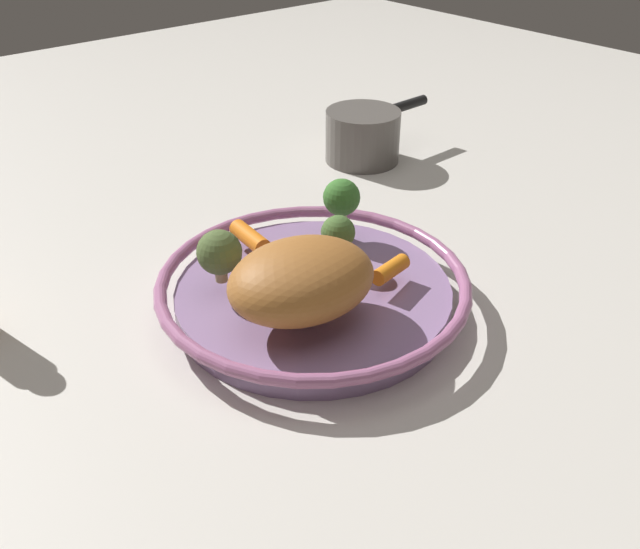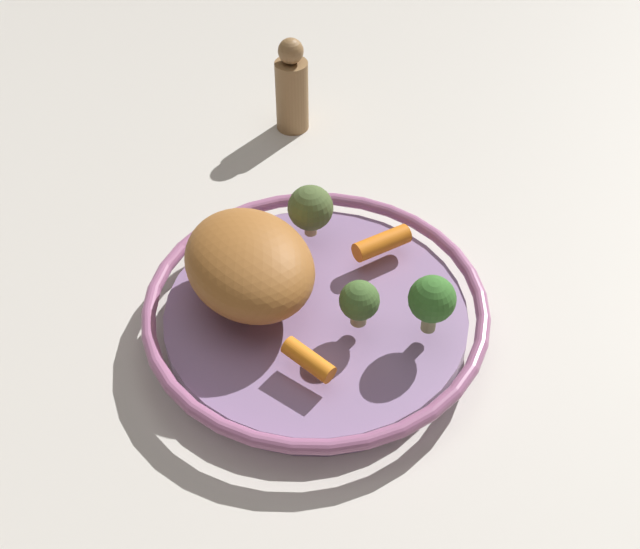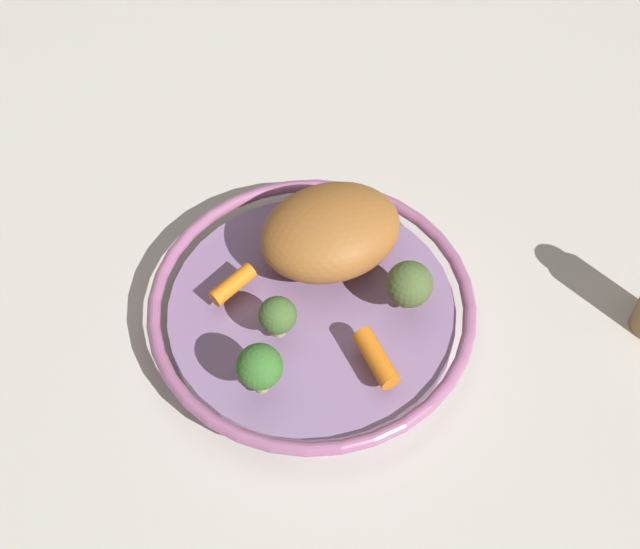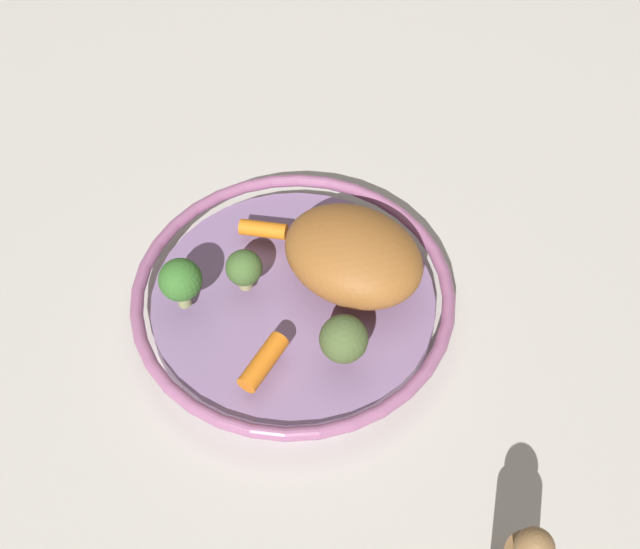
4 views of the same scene
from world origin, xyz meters
The scene contains 8 objects.
ground_plane centered at (0.00, 0.00, 0.00)m, with size 2.51×2.51×0.00m, color beige.
serving_bowl centered at (0.00, 0.00, 0.02)m, with size 0.33×0.33×0.04m.
roast_chicken_piece centered at (0.04, -0.05, 0.08)m, with size 0.15×0.12×0.07m, color #A0612B.
baby_carrot_center centered at (-0.09, -0.01, 0.05)m, with size 0.02×0.02×0.06m, color orange.
baby_carrot_near_rim centered at (0.05, 0.06, 0.05)m, with size 0.02×0.02×0.05m, color orange.
broccoli_floret_mid centered at (-0.05, -0.08, 0.08)m, with size 0.05×0.05×0.06m.
broccoli_floret_large centered at (-0.01, 0.05, 0.07)m, with size 0.04×0.04×0.05m.
broccoli_floret_edge centered at (-0.06, 0.09, 0.08)m, with size 0.04×0.04×0.06m.
Camera 3 is at (-0.45, 0.28, 0.82)m, focal length 52.56 mm.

